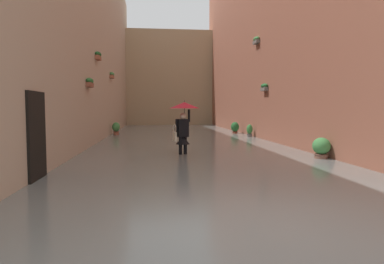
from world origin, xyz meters
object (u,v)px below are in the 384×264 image
at_px(person_wading, 184,117).
at_px(potted_plant_mid_left, 250,132).
at_px(potted_plant_far_left, 235,128).
at_px(potted_plant_far_right, 116,129).
at_px(potted_plant_near_left, 321,149).

bearing_deg(person_wading, potted_plant_mid_left, -121.76).
distance_m(potted_plant_far_left, potted_plant_far_right, 7.49).
relative_size(person_wading, potted_plant_mid_left, 2.31).
distance_m(potted_plant_near_left, potted_plant_far_right, 13.26).
bearing_deg(potted_plant_far_left, person_wading, 66.91).
distance_m(person_wading, potted_plant_mid_left, 8.30).
height_order(person_wading, potted_plant_mid_left, person_wading).
xyz_separation_m(person_wading, potted_plant_far_right, (3.35, -9.35, -0.95)).
relative_size(person_wading, potted_plant_near_left, 2.39).
bearing_deg(potted_plant_far_right, potted_plant_mid_left, 163.06).
distance_m(person_wading, potted_plant_far_right, 9.98).
xyz_separation_m(potted_plant_far_left, potted_plant_far_right, (7.48, 0.33, 0.01)).
distance_m(person_wading, potted_plant_near_left, 4.68).
bearing_deg(person_wading, potted_plant_near_left, 161.38).
height_order(potted_plant_far_left, potted_plant_near_left, potted_plant_far_left).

